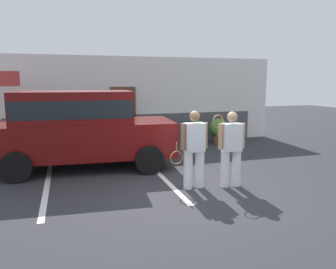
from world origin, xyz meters
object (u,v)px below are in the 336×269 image
at_px(potted_plant_by_porch, 198,131).
at_px(potted_plant_secondary, 218,130).
at_px(flag_pole, 0,96).
at_px(parked_suv, 81,126).
at_px(tennis_player_man, 194,149).
at_px(tennis_player_woman, 231,148).

height_order(potted_plant_by_porch, potted_plant_secondary, potted_plant_secondary).
bearing_deg(flag_pole, parked_suv, -43.16).
bearing_deg(parked_suv, flag_pole, 141.00).
bearing_deg(potted_plant_secondary, tennis_player_man, -121.46).
xyz_separation_m(tennis_player_woman, potted_plant_by_porch, (1.23, 4.81, -0.39)).
bearing_deg(parked_suv, tennis_player_woman, -35.85).
xyz_separation_m(parked_suv, potted_plant_by_porch, (4.28, 2.25, -0.66)).
relative_size(parked_suv, potted_plant_secondary, 5.15).
distance_m(potted_plant_by_porch, potted_plant_secondary, 0.78).
height_order(potted_plant_secondary, flag_pole, flag_pole).
bearing_deg(flag_pole, potted_plant_secondary, 0.93).
bearing_deg(potted_plant_by_porch, potted_plant_secondary, -4.34).
relative_size(tennis_player_man, potted_plant_by_porch, 1.94).
distance_m(tennis_player_woman, potted_plant_secondary, 5.17).
bearing_deg(tennis_player_woman, potted_plant_secondary, -109.07).
xyz_separation_m(tennis_player_man, tennis_player_woman, (0.82, -0.14, -0.00)).
relative_size(potted_plant_secondary, flag_pole, 0.35).
distance_m(parked_suv, tennis_player_woman, 3.99).
bearing_deg(potted_plant_secondary, potted_plant_by_porch, 175.66).
relative_size(parked_suv, tennis_player_woman, 2.85).
height_order(tennis_player_man, potted_plant_secondary, tennis_player_man).
height_order(parked_suv, tennis_player_woman, parked_suv).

